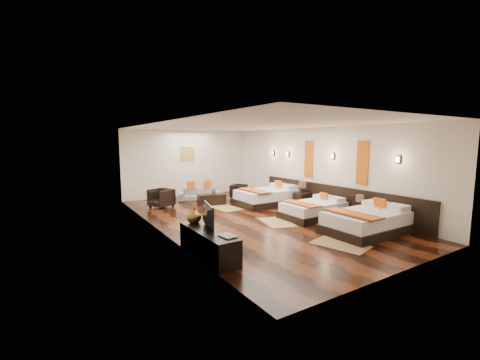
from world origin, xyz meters
TOP-DOWN VIEW (x-y plane):
  - floor at (0.00, 0.00)m, footprint 5.50×9.50m
  - ceiling at (0.00, 0.00)m, footprint 5.50×9.50m
  - back_wall at (0.00, 4.75)m, footprint 5.50×0.01m
  - left_wall at (-2.75, 0.00)m, footprint 0.01×9.50m
  - right_wall at (2.75, 0.00)m, footprint 0.01×9.50m
  - headboard_panel at (2.71, -0.80)m, footprint 0.08×6.60m
  - bed_near at (1.70, -2.89)m, footprint 2.23×1.40m
  - bed_mid at (1.69, -1.03)m, footprint 1.95×1.22m
  - bed_far at (1.70, 1.30)m, footprint 2.28×1.43m
  - nightstand_a at (2.45, -2.08)m, footprint 0.40×0.40m
  - nightstand_b at (2.44, 0.29)m, footprint 0.47×0.47m
  - jute_mat_near at (0.35, -3.17)m, footprint 1.03×1.35m
  - jute_mat_mid at (0.38, -0.86)m, footprint 1.03×1.35m
  - jute_mat_far at (0.09, 1.64)m, footprint 0.84×1.26m
  - tv_console at (-2.50, -2.24)m, footprint 0.50×1.80m
  - tv at (-2.45, -1.98)m, footprint 0.32×0.84m
  - book at (-2.50, -2.83)m, footprint 0.28×0.36m
  - figurine at (-2.50, -1.55)m, footprint 0.39×0.39m
  - sofa at (-0.04, 3.49)m, footprint 1.76×1.20m
  - armchair_left at (-1.77, 2.95)m, footprint 0.95×0.94m
  - armchair_right at (1.57, 3.11)m, footprint 0.85×0.85m
  - coffee_table at (-0.04, 2.44)m, footprint 1.09×0.72m
  - table_plant at (0.04, 2.39)m, footprint 0.24×0.21m
  - orange_panel_a at (2.73, -1.90)m, footprint 0.04×0.40m
  - orange_panel_b at (2.73, 0.30)m, footprint 0.04×0.40m
  - sconce_near at (2.70, -3.00)m, footprint 0.07×0.12m
  - sconce_mid at (2.70, -0.80)m, footprint 0.07×0.12m
  - sconce_far at (2.70, 1.40)m, footprint 0.07×0.12m
  - sconce_lounge at (2.70, 2.30)m, footprint 0.07×0.12m
  - gold_artwork at (0.00, 4.73)m, footprint 0.60×0.04m

SIDE VIEW (x-z plane):
  - floor at x=0.00m, z-range -0.01..0.01m
  - jute_mat_near at x=0.35m, z-range 0.00..0.01m
  - jute_mat_mid at x=0.38m, z-range 0.00..0.01m
  - jute_mat_far at x=0.09m, z-range 0.00..0.01m
  - coffee_table at x=-0.04m, z-range 0.00..0.40m
  - sofa at x=-0.04m, z-range 0.00..0.48m
  - bed_mid at x=1.69m, z-range -0.12..0.63m
  - tv_console at x=-2.50m, z-range 0.00..0.55m
  - nightstand_a at x=2.45m, z-range -0.12..0.67m
  - armchair_right at x=1.57m, z-range 0.00..0.56m
  - bed_near at x=1.70m, z-range -0.13..0.72m
  - bed_far at x=1.70m, z-range -0.14..0.73m
  - nightstand_b at x=2.44m, z-range -0.14..0.80m
  - armchair_left at x=-1.77m, z-range 0.00..0.66m
  - headboard_panel at x=2.71m, z-range 0.00..0.90m
  - table_plant at x=0.04m, z-range 0.40..0.66m
  - book at x=-2.50m, z-range 0.55..0.58m
  - figurine at x=-2.50m, z-range 0.55..0.89m
  - tv at x=-2.45m, z-range 0.55..1.03m
  - back_wall at x=0.00m, z-range 0.00..2.80m
  - left_wall at x=-2.75m, z-range 0.00..2.80m
  - right_wall at x=2.75m, z-range 0.00..2.80m
  - orange_panel_a at x=2.73m, z-range 1.05..2.35m
  - orange_panel_b at x=2.73m, z-range 1.05..2.35m
  - gold_artwork at x=0.00m, z-range 1.50..2.10m
  - sconce_near at x=2.70m, z-range 1.76..1.94m
  - sconce_mid at x=2.70m, z-range 1.76..1.94m
  - sconce_far at x=2.70m, z-range 1.76..1.94m
  - sconce_lounge at x=2.70m, z-range 1.76..1.94m
  - ceiling at x=0.00m, z-range 2.79..2.80m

